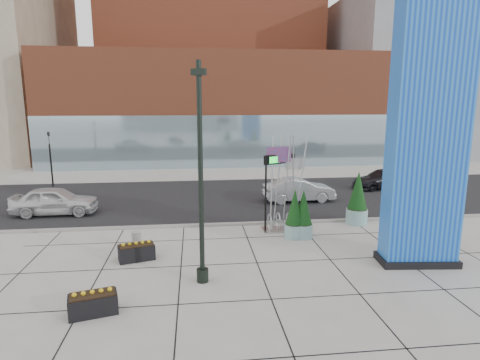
{
  "coord_description": "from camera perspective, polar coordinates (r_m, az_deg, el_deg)",
  "views": [
    {
      "loc": [
        -1.37,
        -15.81,
        6.34
      ],
      "look_at": [
        0.66,
        2.0,
        2.78
      ],
      "focal_mm": 30.0,
      "sensor_mm": 36.0,
      "label": 1
    }
  ],
  "objects": [
    {
      "name": "street_asphalt",
      "position": [
        26.61,
        -3.36,
        -2.55
      ],
      "size": [
        80.0,
        12.0,
        0.02
      ],
      "primitive_type": "cube",
      "color": "black",
      "rests_on": "ground"
    },
    {
      "name": "traffic_signal",
      "position": [
        32.84,
        -25.36,
        3.08
      ],
      "size": [
        0.15,
        0.18,
        4.1
      ],
      "color": "black",
      "rests_on": "ground"
    },
    {
      "name": "tower_podium",
      "position": [
        42.89,
        -3.38,
        10.08
      ],
      "size": [
        34.0,
        10.0,
        11.0
      ],
      "primitive_type": "cube",
      "color": "#A64D30",
      "rests_on": "ground"
    },
    {
      "name": "car_white_west",
      "position": [
        24.87,
        -24.84,
        -2.73
      ],
      "size": [
        4.63,
        1.87,
        1.58
      ],
      "primitive_type": "imported",
      "rotation": [
        0.0,
        0.0,
        1.57
      ],
      "color": "silver",
      "rests_on": "ground"
    },
    {
      "name": "blue_pylon",
      "position": [
        16.61,
        25.04,
        4.84
      ],
      "size": [
        3.09,
        1.6,
        9.93
      ],
      "rotation": [
        0.0,
        0.0,
        -0.09
      ],
      "color": "blue",
      "rests_on": "ground"
    },
    {
      "name": "overhead_street_sign",
      "position": [
        19.29,
        5.6,
        1.92
      ],
      "size": [
        1.68,
        0.88,
        3.77
      ],
      "rotation": [
        0.0,
        0.0,
        0.43
      ],
      "color": "black",
      "rests_on": "ground"
    },
    {
      "name": "round_planter_west",
      "position": [
        19.04,
        8.98,
        -4.91
      ],
      "size": [
        0.92,
        0.92,
        2.31
      ],
      "color": "#85B3B0",
      "rests_on": "ground"
    },
    {
      "name": "car_dark_east",
      "position": [
        31.25,
        19.65,
        0.13
      ],
      "size": [
        4.98,
        2.86,
        1.36
      ],
      "primitive_type": "imported",
      "rotation": [
        0.0,
        0.0,
        -1.35
      ],
      "color": "black",
      "rests_on": "ground"
    },
    {
      "name": "tower_glass_front",
      "position": [
        38.28,
        -2.93,
        5.45
      ],
      "size": [
        34.0,
        0.6,
        5.0
      ],
      "primitive_type": "cube",
      "color": "#8CA5B2",
      "rests_on": "ground"
    },
    {
      "name": "building_grey_parking",
      "position": [
        55.16,
        23.92,
        13.05
      ],
      "size": [
        20.0,
        18.0,
        18.0
      ],
      "primitive_type": "cube",
      "color": "slate",
      "rests_on": "ground"
    },
    {
      "name": "lamp_post",
      "position": [
        13.77,
        -5.56,
        -2.34
      ],
      "size": [
        0.52,
        0.42,
        7.63
      ],
      "rotation": [
        0.0,
        0.0,
        -0.4
      ],
      "color": "black",
      "rests_on": "ground"
    },
    {
      "name": "car_silver_mid",
      "position": [
        25.79,
        8.36,
        -1.43
      ],
      "size": [
        4.58,
        1.82,
        1.48
      ],
      "primitive_type": "imported",
      "rotation": [
        0.0,
        0.0,
        1.63
      ],
      "color": "#A6A8AE",
      "rests_on": "ground"
    },
    {
      "name": "box_planter_north",
      "position": [
        16.97,
        -14.51,
        -9.79
      ],
      "size": [
        1.55,
        1.07,
        0.78
      ],
      "rotation": [
        0.0,
        0.0,
        0.28
      ],
      "color": "black",
      "rests_on": "ground"
    },
    {
      "name": "ground",
      "position": [
        17.09,
        -1.46,
        -10.55
      ],
      "size": [
        160.0,
        160.0,
        0.0
      ],
      "primitive_type": "plane",
      "color": "#9E9991",
      "rests_on": "ground"
    },
    {
      "name": "box_planter_south",
      "position": [
        13.38,
        -20.18,
        -16.07
      ],
      "size": [
        1.54,
        1.05,
        0.77
      ],
      "rotation": [
        0.0,
        0.0,
        0.26
      ],
      "color": "black",
      "rests_on": "ground"
    },
    {
      "name": "public_art_sculpture",
      "position": [
        19.96,
        6.26,
        -3.64
      ],
      "size": [
        2.12,
        1.13,
        4.73
      ],
      "rotation": [
        0.0,
        0.0,
        0.04
      ],
      "color": "#BABDBF",
      "rests_on": "ground"
    },
    {
      "name": "concrete_bollard",
      "position": [
        18.12,
        -14.5,
        -8.3
      ],
      "size": [
        0.4,
        0.4,
        0.78
      ],
      "primitive_type": "cylinder",
      "color": "gray",
      "rests_on": "ground"
    },
    {
      "name": "round_planter_east",
      "position": [
        21.73,
        16.38,
        -2.61
      ],
      "size": [
        1.11,
        1.11,
        2.78
      ],
      "color": "#85B3B0",
      "rests_on": "ground"
    },
    {
      "name": "curb_edge",
      "position": [
        20.83,
        -2.44,
        -6.33
      ],
      "size": [
        80.0,
        0.3,
        0.12
      ],
      "primitive_type": "cube",
      "color": "gray",
      "rests_on": "ground"
    },
    {
      "name": "round_planter_mid",
      "position": [
        18.94,
        7.77,
        -4.94
      ],
      "size": [
        0.93,
        0.93,
        2.33
      ],
      "color": "#85B3B0",
      "rests_on": "ground"
    }
  ]
}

